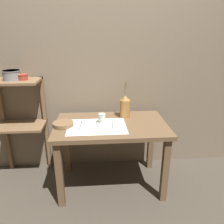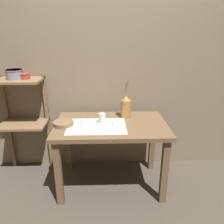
# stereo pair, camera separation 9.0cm
# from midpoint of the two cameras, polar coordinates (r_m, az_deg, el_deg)

# --- Properties ---
(ground_plane) EXTENTS (12.00, 12.00, 0.00)m
(ground_plane) POSITION_cam_midpoint_polar(r_m,az_deg,el_deg) (2.49, -1.34, -18.07)
(ground_plane) COLOR #473F35
(stone_wall_back) EXTENTS (7.00, 0.06, 2.40)m
(stone_wall_back) POSITION_cam_midpoint_polar(r_m,az_deg,el_deg) (2.43, -2.16, 12.01)
(stone_wall_back) COLOR #7A6B56
(stone_wall_back) RESTS_ON ground_plane
(wooden_table) EXTENTS (1.09, 0.67, 0.70)m
(wooden_table) POSITION_cam_midpoint_polar(r_m,az_deg,el_deg) (2.18, -1.47, -5.61)
(wooden_table) COLOR brown
(wooden_table) RESTS_ON ground_plane
(wooden_shelf_unit) EXTENTS (0.49, 0.32, 1.10)m
(wooden_shelf_unit) POSITION_cam_midpoint_polar(r_m,az_deg,el_deg) (2.52, -23.88, 0.33)
(wooden_shelf_unit) COLOR brown
(wooden_shelf_unit) RESTS_ON ground_plane
(linen_cloth) EXTENTS (0.55, 0.38, 0.00)m
(linen_cloth) POSITION_cam_midpoint_polar(r_m,az_deg,el_deg) (2.07, -5.20, -3.78)
(linen_cloth) COLOR white
(linen_cloth) RESTS_ON wooden_table
(pitcher_with_flowers) EXTENTS (0.11, 0.11, 0.41)m
(pitcher_with_flowers) POSITION_cam_midpoint_polar(r_m,az_deg,el_deg) (2.26, 2.26, 1.28)
(pitcher_with_flowers) COLOR olive
(pitcher_with_flowers) RESTS_ON wooden_table
(wooden_bowl) EXTENTS (0.20, 0.20, 0.04)m
(wooden_bowl) POSITION_cam_midpoint_polar(r_m,az_deg,el_deg) (2.13, -13.83, -3.13)
(wooden_bowl) COLOR brown
(wooden_bowl) RESTS_ON wooden_table
(glass_tumbler_near) EXTENTS (0.07, 0.07, 0.09)m
(glass_tumbler_near) POSITION_cam_midpoint_polar(r_m,az_deg,el_deg) (2.13, -3.83, -1.64)
(glass_tumbler_near) COLOR #B7C1BC
(glass_tumbler_near) RESTS_ON wooden_table
(spoon_inner) EXTENTS (0.03, 0.18, 0.02)m
(spoon_inner) POSITION_cam_midpoint_polar(r_m,az_deg,el_deg) (2.15, -9.21, -2.96)
(spoon_inner) COLOR gray
(spoon_inner) RESTS_ON wooden_table
(fork_outer) EXTENTS (0.04, 0.17, 0.00)m
(fork_outer) POSITION_cam_midpoint_polar(r_m,az_deg,el_deg) (2.09, -5.09, -3.48)
(fork_outer) COLOR gray
(fork_outer) RESTS_ON wooden_table
(knife_center) EXTENTS (0.03, 0.17, 0.00)m
(knife_center) POSITION_cam_midpoint_polar(r_m,az_deg,el_deg) (2.09, -1.09, -3.42)
(knife_center) COLOR gray
(knife_center) RESTS_ON wooden_table
(metal_pot_large) EXTENTS (0.18, 0.18, 0.10)m
(metal_pot_large) POSITION_cam_midpoint_polar(r_m,az_deg,el_deg) (2.39, -25.71, 8.74)
(metal_pot_large) COLOR gray
(metal_pot_large) RESTS_ON wooden_shelf_unit
(metal_pot_small) EXTENTS (0.10, 0.10, 0.06)m
(metal_pot_small) POSITION_cam_midpoint_polar(r_m,az_deg,el_deg) (2.36, -23.35, 8.47)
(metal_pot_small) COLOR #9E3828
(metal_pot_small) RESTS_ON wooden_shelf_unit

